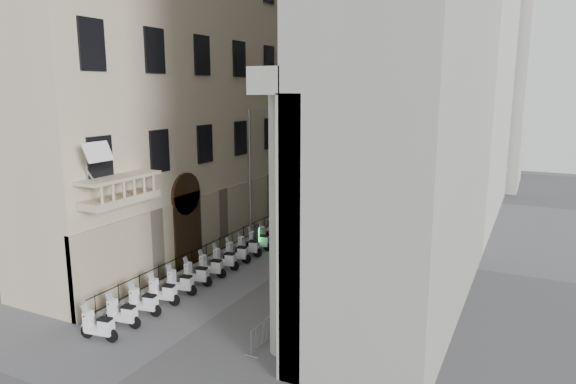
% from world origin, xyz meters
% --- Properties ---
extents(far_building, '(22.00, 10.00, 30.00)m').
position_xyz_m(far_building, '(0.00, 48.00, 15.00)').
color(far_building, '#B7B5AD').
rests_on(far_building, ground).
extents(iron_fence, '(0.30, 28.00, 1.40)m').
position_xyz_m(iron_fence, '(-4.30, 18.00, 0.00)').
color(iron_fence, black).
rests_on(iron_fence, ground).
extents(blue_awning, '(1.60, 3.00, 3.00)m').
position_xyz_m(blue_awning, '(4.15, 26.00, 0.00)').
color(blue_awning, navy).
rests_on(blue_awning, ground).
extents(flag, '(1.00, 1.40, 8.20)m').
position_xyz_m(flag, '(-4.00, 5.00, 0.00)').
color(flag, '#9E0C11').
rests_on(flag, ground).
extents(scooter_0, '(1.47, 0.75, 1.50)m').
position_xyz_m(scooter_0, '(-2.97, 3.41, 0.00)').
color(scooter_0, white).
rests_on(scooter_0, ground).
extents(scooter_1, '(1.47, 0.75, 1.50)m').
position_xyz_m(scooter_1, '(-2.97, 4.75, 0.00)').
color(scooter_1, white).
rests_on(scooter_1, ground).
extents(scooter_2, '(1.47, 0.75, 1.50)m').
position_xyz_m(scooter_2, '(-2.97, 6.09, 0.00)').
color(scooter_2, white).
rests_on(scooter_2, ground).
extents(scooter_3, '(1.47, 0.75, 1.50)m').
position_xyz_m(scooter_3, '(-2.97, 7.43, 0.00)').
color(scooter_3, white).
rests_on(scooter_3, ground).
extents(scooter_4, '(1.47, 0.75, 1.50)m').
position_xyz_m(scooter_4, '(-2.97, 8.77, 0.00)').
color(scooter_4, white).
rests_on(scooter_4, ground).
extents(scooter_5, '(1.47, 0.75, 1.50)m').
position_xyz_m(scooter_5, '(-2.97, 10.11, 0.00)').
color(scooter_5, white).
rests_on(scooter_5, ground).
extents(scooter_6, '(1.47, 0.75, 1.50)m').
position_xyz_m(scooter_6, '(-2.97, 11.45, 0.00)').
color(scooter_6, white).
rests_on(scooter_6, ground).
extents(scooter_7, '(1.47, 0.75, 1.50)m').
position_xyz_m(scooter_7, '(-2.97, 12.79, 0.00)').
color(scooter_7, white).
rests_on(scooter_7, ground).
extents(scooter_8, '(1.47, 0.75, 1.50)m').
position_xyz_m(scooter_8, '(-2.97, 14.14, 0.00)').
color(scooter_8, white).
rests_on(scooter_8, ground).
extents(scooter_9, '(1.47, 0.75, 1.50)m').
position_xyz_m(scooter_9, '(-2.97, 15.48, 0.00)').
color(scooter_9, white).
rests_on(scooter_9, ground).
extents(scooter_10, '(1.47, 0.75, 1.50)m').
position_xyz_m(scooter_10, '(-2.97, 16.82, 0.00)').
color(scooter_10, white).
rests_on(scooter_10, ground).
extents(scooter_11, '(1.47, 0.75, 1.50)m').
position_xyz_m(scooter_11, '(-2.97, 18.16, 0.00)').
color(scooter_11, white).
rests_on(scooter_11, ground).
extents(scooter_12, '(1.47, 0.75, 1.50)m').
position_xyz_m(scooter_12, '(-2.97, 19.50, 0.00)').
color(scooter_12, white).
rests_on(scooter_12, ground).
extents(scooter_13, '(1.47, 0.75, 1.50)m').
position_xyz_m(scooter_13, '(-2.97, 20.84, 0.00)').
color(scooter_13, white).
rests_on(scooter_13, ground).
extents(scooter_14, '(1.47, 0.75, 1.50)m').
position_xyz_m(scooter_14, '(-2.97, 22.18, 0.00)').
color(scooter_14, white).
rests_on(scooter_14, ground).
extents(barrier_0, '(0.60, 2.40, 1.10)m').
position_xyz_m(barrier_0, '(3.32, 6.17, 0.00)').
color(barrier_0, '#95979C').
rests_on(barrier_0, ground).
extents(barrier_1, '(0.60, 2.40, 1.10)m').
position_xyz_m(barrier_1, '(3.32, 8.67, 0.00)').
color(barrier_1, '#95979C').
rests_on(barrier_1, ground).
extents(barrier_2, '(0.60, 2.40, 1.10)m').
position_xyz_m(barrier_2, '(3.32, 11.17, 0.00)').
color(barrier_2, '#95979C').
rests_on(barrier_2, ground).
extents(barrier_3, '(0.60, 2.40, 1.10)m').
position_xyz_m(barrier_3, '(3.32, 13.67, 0.00)').
color(barrier_3, '#95979C').
rests_on(barrier_3, ground).
extents(barrier_4, '(0.60, 2.40, 1.10)m').
position_xyz_m(barrier_4, '(3.32, 16.17, 0.00)').
color(barrier_4, '#95979C').
rests_on(barrier_4, ground).
extents(barrier_5, '(0.60, 2.40, 1.10)m').
position_xyz_m(barrier_5, '(3.32, 18.67, 0.00)').
color(barrier_5, '#95979C').
rests_on(barrier_5, ground).
extents(barrier_6, '(0.60, 2.40, 1.10)m').
position_xyz_m(barrier_6, '(3.32, 21.17, 0.00)').
color(barrier_6, '#95979C').
rests_on(barrier_6, ground).
extents(security_tent, '(4.11, 4.11, 3.34)m').
position_xyz_m(security_tent, '(-2.01, 25.82, 2.79)').
color(security_tent, white).
rests_on(security_tent, ground).
extents(street_lamp, '(2.90, 0.32, 8.90)m').
position_xyz_m(street_lamp, '(-3.83, 17.88, 5.35)').
color(street_lamp, gray).
rests_on(street_lamp, ground).
extents(info_kiosk, '(0.53, 0.83, 1.69)m').
position_xyz_m(info_kiosk, '(-3.00, 16.58, 0.86)').
color(info_kiosk, black).
rests_on(info_kiosk, ground).
extents(pedestrian_a, '(0.69, 0.50, 1.76)m').
position_xyz_m(pedestrian_a, '(1.78, 24.15, 0.88)').
color(pedestrian_a, '#0D1335').
rests_on(pedestrian_a, ground).
extents(pedestrian_b, '(0.97, 0.77, 1.94)m').
position_xyz_m(pedestrian_b, '(0.33, 33.48, 0.97)').
color(pedestrian_b, black).
rests_on(pedestrian_b, ground).
extents(pedestrian_c, '(0.86, 0.58, 1.71)m').
position_xyz_m(pedestrian_c, '(-0.74, 27.51, 0.86)').
color(pedestrian_c, black).
rests_on(pedestrian_c, ground).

